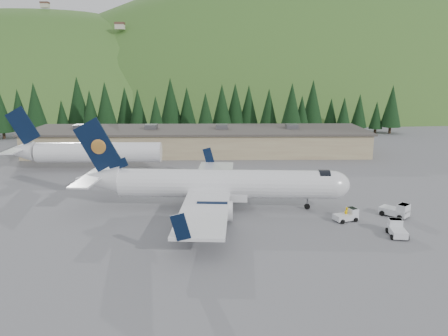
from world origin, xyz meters
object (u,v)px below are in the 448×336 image
second_airliner (83,152)px  baggage_tug_c (397,229)px  airliner (217,185)px  baggage_tug_a (347,215)px  baggage_tug_b (397,211)px  ramp_worker (346,214)px  terminal_building (198,140)px

second_airliner → baggage_tug_c: 54.04m
airliner → baggage_tug_a: airliner is taller
airliner → second_airliner: airliner is taller
baggage_tug_b → ramp_worker: (-6.66, -1.28, 0.05)m
second_airliner → ramp_worker: second_airliner is taller
terminal_building → baggage_tug_c: bearing=-63.6°
terminal_building → ramp_worker: 47.27m
second_airliner → terminal_building: bearing=38.8°
airliner → terminal_building: 38.15m
airliner → ramp_worker: bearing=-14.7°
baggage_tug_a → ramp_worker: size_ratio=1.84×
baggage_tug_c → terminal_building: 53.36m
baggage_tug_b → terminal_building: (-26.17, 41.73, 1.82)m
baggage_tug_c → airliner: bearing=70.6°
baggage_tug_b → terminal_building: 49.29m
airliner → ramp_worker: 16.52m
baggage_tug_a → baggage_tug_b: bearing=-9.4°
terminal_building → ramp_worker: size_ratio=41.68×
baggage_tug_b → ramp_worker: size_ratio=2.10×
ramp_worker → second_airliner: bearing=-68.2°
airliner → baggage_tug_a: 16.72m
terminal_building → ramp_worker: bearing=-65.6°
terminal_building → baggage_tug_b: bearing=-57.9°
baggage_tug_a → terminal_building: bearing=94.3°
baggage_tug_a → ramp_worker: bearing=169.2°
airliner → ramp_worker: airliner is taller
baggage_tug_b → terminal_building: terminal_building is taller
baggage_tug_a → baggage_tug_c: size_ratio=0.98×
baggage_tug_a → baggage_tug_c: 6.25m
second_airliner → baggage_tug_a: bearing=-34.3°
baggage_tug_c → baggage_tug_a: bearing=47.2°
baggage_tug_b → baggage_tug_c: (-2.43, -6.02, -0.07)m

